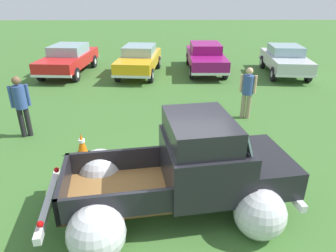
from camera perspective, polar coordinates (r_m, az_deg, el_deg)
name	(u,v)px	position (r m, az deg, el deg)	size (l,w,h in m)	color
ground_plane	(169,208)	(6.26, 0.27, -15.26)	(80.00, 80.00, 0.00)	#3D6B2D
vintage_pickup_truck	(189,175)	(5.87, 4.07, -9.13)	(4.85, 3.30, 1.96)	black
show_car_0	(69,58)	(16.54, -18.26, 12.07)	(2.24, 4.65, 1.43)	black
show_car_1	(139,59)	(15.64, -5.45, 12.49)	(2.22, 4.51, 1.43)	black
show_car_2	(205,56)	(16.32, 7.09, 12.92)	(1.87, 4.71, 1.43)	black
show_car_3	(285,59)	(16.66, 21.22, 11.71)	(2.19, 4.28, 1.43)	black
spectator_0	(21,103)	(9.58, -26.04, 3.96)	(0.52, 0.45, 1.82)	black
spectator_1	(248,90)	(10.30, 14.80, 6.62)	(0.53, 0.44, 1.72)	gray
lane_cone_0	(82,144)	(8.18, -15.93, -3.38)	(0.36, 0.36, 0.63)	black
lane_cone_1	(190,141)	(8.06, 4.22, -2.85)	(0.36, 0.36, 0.63)	black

